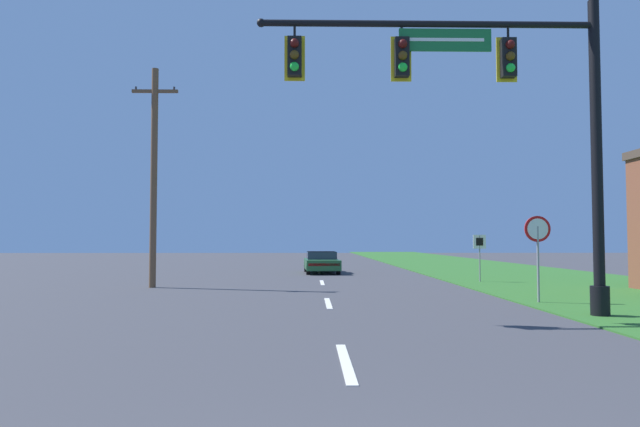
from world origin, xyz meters
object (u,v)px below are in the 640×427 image
Objects in this scene: signal_mast at (505,112)px; route_sign_post at (480,247)px; car_ahead at (321,262)px; utility_pole_near at (154,173)px; stop_sign at (538,239)px.

route_sign_post is (2.69, 11.16, -3.41)m from signal_mast.
car_ahead is 0.52× the size of utility_pole_near.
car_ahead is 16.68m from stop_sign.
utility_pole_near reaches higher than stop_sign.
signal_mast is 11.98m from route_sign_post.
utility_pole_near is (-12.75, 5.83, 2.59)m from stop_sign.
utility_pole_near is at bearing -124.93° from car_ahead.
utility_pole_near is at bearing 155.41° from stop_sign.
signal_mast is 3.37× the size of stop_sign.
stop_sign is (5.98, -15.53, 1.26)m from car_ahead.
car_ahead is at bearing 111.06° from stop_sign.
signal_mast is 13.93m from utility_pole_near.
utility_pole_near reaches higher than route_sign_post.
route_sign_post is at bearing 84.70° from stop_sign.
car_ahead is 9.97m from route_sign_post.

